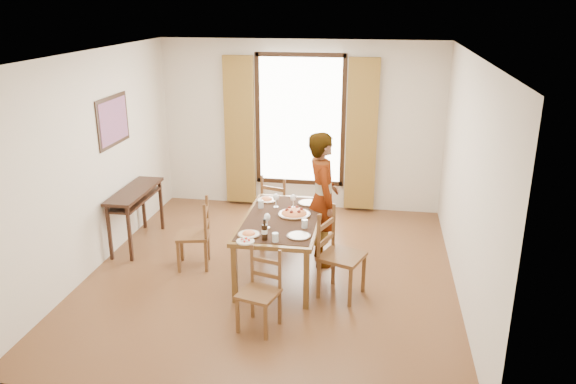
% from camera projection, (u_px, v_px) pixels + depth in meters
% --- Properties ---
extents(ground, '(5.00, 5.00, 0.00)m').
position_uv_depth(ground, '(272.00, 273.00, 7.08)').
color(ground, '#4E2B18').
rests_on(ground, ground).
extents(room_shell, '(4.60, 5.10, 2.74)m').
position_uv_depth(room_shell, '(272.00, 152.00, 6.70)').
color(room_shell, beige).
rests_on(room_shell, ground).
extents(console_table, '(0.38, 1.20, 0.80)m').
position_uv_depth(console_table, '(135.00, 198.00, 7.73)').
color(console_table, black).
rests_on(console_table, ground).
extents(dining_table, '(0.93, 1.68, 0.76)m').
position_uv_depth(dining_table, '(282.00, 223.00, 6.85)').
color(dining_table, brown).
rests_on(dining_table, ground).
extents(chair_west, '(0.48, 0.48, 0.91)m').
position_uv_depth(chair_west, '(196.00, 236.00, 7.14)').
color(chair_west, brown).
rests_on(chair_west, ground).
extents(chair_north, '(0.52, 0.52, 0.94)m').
position_uv_depth(chair_north, '(278.00, 208.00, 8.06)').
color(chair_north, brown).
rests_on(chair_north, ground).
extents(chair_south, '(0.47, 0.47, 0.86)m').
position_uv_depth(chair_south, '(260.00, 293.00, 5.80)').
color(chair_south, brown).
rests_on(chair_south, ground).
extents(chair_east, '(0.59, 0.59, 1.03)m').
position_uv_depth(chair_east, '(339.00, 257.00, 6.43)').
color(chair_east, brown).
rests_on(chair_east, ground).
extents(man, '(0.85, 0.74, 1.74)m').
position_uv_depth(man, '(322.00, 199.00, 7.12)').
color(man, '#93949B').
rests_on(man, ground).
extents(plate_sw, '(0.27, 0.27, 0.05)m').
position_uv_depth(plate_sw, '(249.00, 233.00, 6.31)').
color(plate_sw, silver).
rests_on(plate_sw, dining_table).
extents(plate_se, '(0.27, 0.27, 0.05)m').
position_uv_depth(plate_se, '(299.00, 234.00, 6.27)').
color(plate_se, silver).
rests_on(plate_se, dining_table).
extents(plate_nw, '(0.27, 0.27, 0.05)m').
position_uv_depth(plate_nw, '(267.00, 199.00, 7.39)').
color(plate_nw, silver).
rests_on(plate_nw, dining_table).
extents(plate_ne, '(0.27, 0.27, 0.05)m').
position_uv_depth(plate_ne, '(309.00, 202.00, 7.28)').
color(plate_ne, silver).
rests_on(plate_ne, dining_table).
extents(pasta_platter, '(0.40, 0.40, 0.10)m').
position_uv_depth(pasta_platter, '(294.00, 211.00, 6.89)').
color(pasta_platter, red).
rests_on(pasta_platter, dining_table).
extents(caprese_plate, '(0.20, 0.20, 0.04)m').
position_uv_depth(caprese_plate, '(245.00, 240.00, 6.14)').
color(caprese_plate, silver).
rests_on(caprese_plate, dining_table).
extents(wine_glass_a, '(0.08, 0.08, 0.18)m').
position_uv_depth(wine_glass_a, '(267.00, 221.00, 6.49)').
color(wine_glass_a, white).
rests_on(wine_glass_a, dining_table).
extents(wine_glass_b, '(0.08, 0.08, 0.18)m').
position_uv_depth(wine_glass_b, '(293.00, 201.00, 7.12)').
color(wine_glass_b, white).
rests_on(wine_glass_b, dining_table).
extents(wine_glass_c, '(0.08, 0.08, 0.18)m').
position_uv_depth(wine_glass_c, '(276.00, 200.00, 7.14)').
color(wine_glass_c, white).
rests_on(wine_glass_c, dining_table).
extents(tumbler_a, '(0.07, 0.07, 0.10)m').
position_uv_depth(tumbler_a, '(305.00, 224.00, 6.51)').
color(tumbler_a, silver).
rests_on(tumbler_a, dining_table).
extents(tumbler_b, '(0.07, 0.07, 0.10)m').
position_uv_depth(tumbler_b, '(261.00, 204.00, 7.13)').
color(tumbler_b, silver).
rests_on(tumbler_b, dining_table).
extents(tumbler_c, '(0.07, 0.07, 0.10)m').
position_uv_depth(tumbler_c, '(275.00, 237.00, 6.14)').
color(tumbler_c, silver).
rests_on(tumbler_c, dining_table).
extents(wine_bottle, '(0.07, 0.07, 0.25)m').
position_uv_depth(wine_bottle, '(265.00, 229.00, 6.16)').
color(wine_bottle, black).
rests_on(wine_bottle, dining_table).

